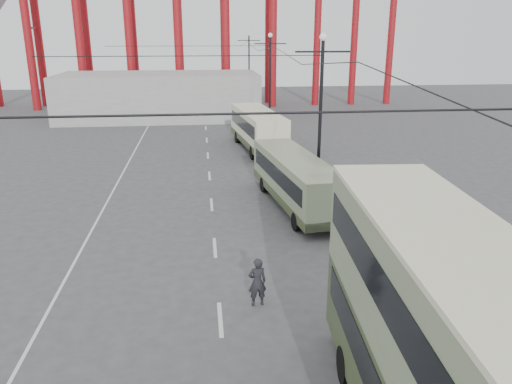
{
  "coord_description": "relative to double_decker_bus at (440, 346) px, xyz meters",
  "views": [
    {
      "loc": [
        -1.41,
        -10.93,
        9.33
      ],
      "look_at": [
        0.75,
        8.74,
        3.0
      ],
      "focal_mm": 35.0,
      "sensor_mm": 36.0,
      "label": 1
    }
  ],
  "objects": [
    {
      "name": "road_markings",
      "position": [
        -4.18,
        22.29,
        -3.17
      ],
      "size": [
        12.52,
        120.0,
        0.01
      ],
      "color": "silver",
      "rests_on": "ground"
    },
    {
      "name": "lamp_post_mid",
      "position": [
        2.28,
        20.59,
        1.5
      ],
      "size": [
        3.2,
        0.44,
        9.32
      ],
      "color": "black",
      "rests_on": "ground"
    },
    {
      "name": "lamp_post_far",
      "position": [
        2.28,
        42.59,
        1.5
      ],
      "size": [
        3.2,
        0.44,
        9.32
      ],
      "color": "black",
      "rests_on": "ground"
    },
    {
      "name": "lamp_post_distant",
      "position": [
        2.28,
        64.59,
        1.5
      ],
      "size": [
        3.2,
        0.44,
        9.32
      ],
      "color": "black",
      "rests_on": "ground"
    },
    {
      "name": "fairground_shed",
      "position": [
        -9.32,
        49.59,
        -0.68
      ],
      "size": [
        22.0,
        10.0,
        5.0
      ],
      "primitive_type": "cube",
      "color": "gray",
      "rests_on": "ground"
    },
    {
      "name": "double_decker_bus",
      "position": [
        0.0,
        0.0,
        0.0
      ],
      "size": [
        3.36,
        10.71,
        5.67
      ],
      "rotation": [
        0.0,
        0.0,
        -0.07
      ],
      "color": "#344022",
      "rests_on": "ground"
    },
    {
      "name": "single_decker_green",
      "position": [
        0.33,
        17.73,
        -1.56
      ],
      "size": [
        3.61,
        10.34,
        2.86
      ],
      "rotation": [
        0.0,
        0.0,
        0.13
      ],
      "color": "gray",
      "rests_on": "ground"
    },
    {
      "name": "single_decker_cream",
      "position": [
        -0.13,
        32.34,
        -1.37
      ],
      "size": [
        3.8,
        10.56,
        3.21
      ],
      "rotation": [
        0.0,
        0.0,
        0.12
      ],
      "color": "beige",
      "rests_on": "ground"
    },
    {
      "name": "pedestrian",
      "position": [
        -2.96,
        7.41,
        -2.27
      ],
      "size": [
        0.72,
        0.52,
        1.82
      ],
      "primitive_type": "imported",
      "rotation": [
        0.0,
        0.0,
        3.28
      ],
      "color": "#222227",
      "rests_on": "ground"
    }
  ]
}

